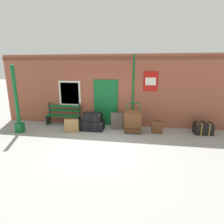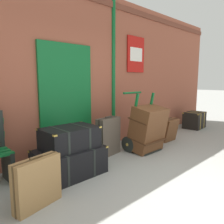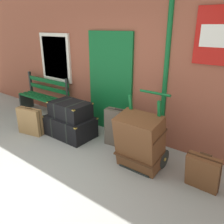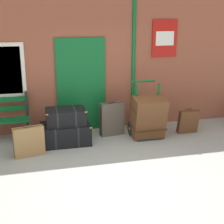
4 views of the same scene
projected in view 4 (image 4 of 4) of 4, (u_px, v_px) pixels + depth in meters
ground_plane at (118, 176)px, 5.50m from camera, size 60.00×60.00×0.00m
brick_facade at (88, 60)px, 7.45m from camera, size 10.40×0.35×3.20m
steamer_trunk_base at (66, 134)px, 6.83m from camera, size 1.01×0.65×0.43m
steamer_trunk_middle at (66, 116)px, 6.74m from camera, size 0.82×0.56×0.33m
porters_trolley at (145, 124)px, 7.25m from camera, size 0.71×0.60×1.20m
large_brown_trunk at (148, 117)px, 7.03m from camera, size 0.70×0.59×0.94m
suitcase_beige at (188, 121)px, 7.39m from camera, size 0.46×0.26×0.57m
suitcase_slate at (112, 119)px, 7.28m from camera, size 0.55×0.26×0.77m
suitcase_tan at (29, 142)px, 6.20m from camera, size 0.59×0.27×0.61m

